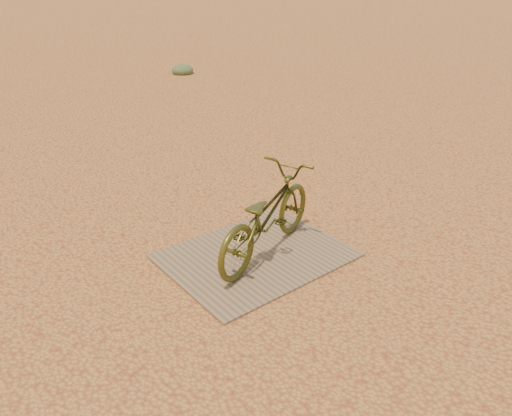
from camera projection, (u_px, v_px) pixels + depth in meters
ground at (271, 235)px, 5.17m from camera, size 120.00×120.00×0.00m
plywood_board at (256, 255)px, 4.78m from camera, size 1.67×1.29×0.02m
bicycle at (266, 215)px, 4.63m from camera, size 1.64×1.03×0.81m
kale_b at (183, 74)px, 12.64m from camera, size 0.55×0.55×0.30m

